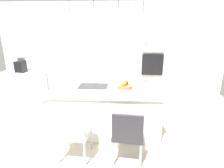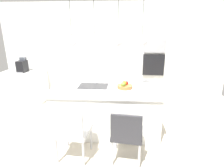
{
  "view_description": "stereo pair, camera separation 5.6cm",
  "coord_description": "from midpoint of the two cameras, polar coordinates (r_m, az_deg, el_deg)",
  "views": [
    {
      "loc": [
        0.28,
        -3.29,
        1.97
      ],
      "look_at": [
        0.1,
        0.0,
        0.94
      ],
      "focal_mm": 29.19,
      "sensor_mm": 36.0,
      "label": 1
    },
    {
      "loc": [
        0.34,
        -3.29,
        1.97
      ],
      "look_at": [
        0.1,
        0.0,
        0.94
      ],
      "focal_mm": 29.19,
      "sensor_mm": 36.0,
      "label": 2
    }
  ],
  "objects": [
    {
      "name": "back_wall",
      "position": [
        4.99,
        -0.41,
        9.6
      ],
      "size": [
        6.0,
        0.1,
        2.6
      ],
      "primitive_type": "cube",
      "color": "white",
      "rests_on": "ground"
    },
    {
      "name": "microwave",
      "position": [
        4.95,
        12.56,
        11.6
      ],
      "size": [
        0.54,
        0.08,
        0.34
      ],
      "primitive_type": "cube",
      "color": "#9E9EA3",
      "rests_on": "back_wall"
    },
    {
      "name": "pendant_light_center_right",
      "position": [
        3.3,
        1.43,
        13.2
      ],
      "size": [
        0.19,
        0.19,
        0.79
      ],
      "color": "silver"
    },
    {
      "name": "kitchen_island",
      "position": [
        3.64,
        -2.03,
        -7.42
      ],
      "size": [
        2.02,
        1.11,
        0.89
      ],
      "color": "white",
      "rests_on": "ground"
    },
    {
      "name": "side_counter",
      "position": [
        5.53,
        -26.31,
        -0.84
      ],
      "size": [
        1.1,
        0.6,
        0.83
      ],
      "primitive_type": "cube",
      "color": "white",
      "rests_on": "ground"
    },
    {
      "name": "coffee_machine",
      "position": [
        5.4,
        -26.98,
        4.99
      ],
      "size": [
        0.2,
        0.35,
        0.38
      ],
      "color": "black",
      "rests_on": "side_counter"
    },
    {
      "name": "floor",
      "position": [
        3.84,
        -1.96,
        -13.5
      ],
      "size": [
        6.6,
        6.6,
        0.0
      ],
      "primitive_type": "plane",
      "color": "beige",
      "rests_on": "ground"
    },
    {
      "name": "chair_near",
      "position": [
        2.87,
        -12.7,
        -14.16
      ],
      "size": [
        0.51,
        0.51,
        0.85
      ],
      "color": "silver",
      "rests_on": "ground"
    },
    {
      "name": "faucet",
      "position": [
        3.67,
        -5.88,
        2.48
      ],
      "size": [
        0.02,
        0.17,
        0.22
      ],
      "color": "silver",
      "rests_on": "kitchen_island"
    },
    {
      "name": "oven",
      "position": [
        5.02,
        12.19,
        5.92
      ],
      "size": [
        0.56,
        0.08,
        0.56
      ],
      "primitive_type": "cube",
      "color": "black",
      "rests_on": "back_wall"
    },
    {
      "name": "pendant_light_right",
      "position": [
        3.31,
        8.86,
        13.02
      ],
      "size": [
        0.19,
        0.19,
        0.79
      ],
      "color": "silver"
    },
    {
      "name": "sink_basin",
      "position": [
        3.51,
        -6.34,
        -0.75
      ],
      "size": [
        0.56,
        0.4,
        0.02
      ],
      "primitive_type": "cube",
      "color": "#2D2D30",
      "rests_on": "kitchen_island"
    },
    {
      "name": "pendant_light_left",
      "position": [
        3.43,
        -13.01,
        12.93
      ],
      "size": [
        0.19,
        0.19,
        0.79
      ],
      "color": "silver"
    },
    {
      "name": "pendant_light_center_left",
      "position": [
        3.34,
        -5.93,
        13.16
      ],
      "size": [
        0.19,
        0.19,
        0.79
      ],
      "color": "silver"
    },
    {
      "name": "fruit_bowl",
      "position": [
        3.37,
        3.54,
        -0.53
      ],
      "size": [
        0.29,
        0.29,
        0.14
      ],
      "color": "#9E6B38",
      "rests_on": "kitchen_island"
    },
    {
      "name": "chair_middle",
      "position": [
        2.78,
        4.43,
        -15.05
      ],
      "size": [
        0.5,
        0.5,
        0.84
      ],
      "color": "#333338",
      "rests_on": "ground"
    }
  ]
}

